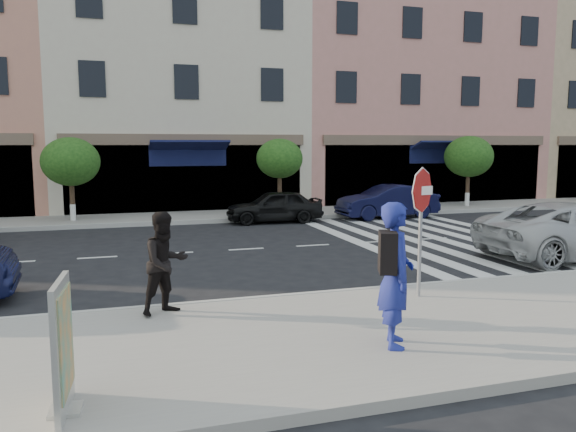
# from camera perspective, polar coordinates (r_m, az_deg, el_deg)

# --- Properties ---
(ground) EXTENTS (120.00, 120.00, 0.00)m
(ground) POSITION_cam_1_polar(r_m,az_deg,el_deg) (12.17, 0.03, -6.72)
(ground) COLOR black
(ground) RESTS_ON ground
(sidewalk_near) EXTENTS (60.00, 4.50, 0.15)m
(sidewalk_near) POSITION_cam_1_polar(r_m,az_deg,el_deg) (8.79, 7.49, -11.85)
(sidewalk_near) COLOR gray
(sidewalk_near) RESTS_ON ground
(sidewalk_far) EXTENTS (60.00, 3.00, 0.15)m
(sidewalk_far) POSITION_cam_1_polar(r_m,az_deg,el_deg) (22.73, -8.26, -0.05)
(sidewalk_far) COLOR gray
(sidewalk_far) RESTS_ON ground
(building_centre) EXTENTS (11.00, 9.00, 11.00)m
(building_centre) POSITION_cam_1_polar(r_m,az_deg,el_deg) (28.55, -11.43, 12.27)
(building_centre) COLOR beige
(building_centre) RESTS_ON ground
(building_east_mid) EXTENTS (13.00, 9.00, 13.00)m
(building_east_mid) POSITION_cam_1_polar(r_m,az_deg,el_deg) (32.21, 10.91, 13.48)
(building_east_mid) COLOR tan
(building_east_mid) RESTS_ON ground
(street_tree_wb) EXTENTS (2.10, 2.10, 3.06)m
(street_tree_wb) POSITION_cam_1_polar(r_m,az_deg,el_deg) (22.13, -21.22, 5.14)
(street_tree_wb) COLOR #473323
(street_tree_wb) RESTS_ON sidewalk_far
(street_tree_c) EXTENTS (1.90, 1.90, 3.04)m
(street_tree_c) POSITION_cam_1_polar(r_m,az_deg,el_deg) (23.03, -0.86, 5.81)
(street_tree_c) COLOR #473323
(street_tree_c) RESTS_ON sidewalk_far
(street_tree_ea) EXTENTS (2.20, 2.20, 3.19)m
(street_tree_ea) POSITION_cam_1_polar(r_m,az_deg,el_deg) (26.99, 17.89, 5.75)
(street_tree_ea) COLOR #473323
(street_tree_ea) RESTS_ON sidewalk_far
(stop_sign) EXTENTS (0.83, 0.24, 2.39)m
(stop_sign) POSITION_cam_1_polar(r_m,az_deg,el_deg) (10.46, 13.42, 1.32)
(stop_sign) COLOR gray
(stop_sign) RESTS_ON sidewalk_near
(photographer) EXTENTS (0.72, 0.86, 2.02)m
(photographer) POSITION_cam_1_polar(r_m,az_deg,el_deg) (7.93, 10.90, -5.87)
(photographer) COLOR navy
(photographer) RESTS_ON sidewalk_near
(walker) EXTENTS (1.03, 0.96, 1.71)m
(walker) POSITION_cam_1_polar(r_m,az_deg,el_deg) (9.51, -12.34, -4.68)
(walker) COLOR black
(walker) RESTS_ON sidewalk_near
(poster_board) EXTENTS (0.35, 0.93, 1.42)m
(poster_board) POSITION_cam_1_polar(r_m,az_deg,el_deg) (6.42, -21.88, -12.44)
(poster_board) COLOR beige
(poster_board) RESTS_ON sidewalk_near
(car_far_mid) EXTENTS (3.72, 1.67, 1.24)m
(car_far_mid) POSITION_cam_1_polar(r_m,az_deg,el_deg) (21.31, -1.41, 1.01)
(car_far_mid) COLOR black
(car_far_mid) RESTS_ON ground
(car_far_right) EXTENTS (4.09, 1.51, 1.34)m
(car_far_right) POSITION_cam_1_polar(r_m,az_deg,el_deg) (22.90, 10.07, 1.46)
(car_far_right) COLOR black
(car_far_right) RESTS_ON ground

